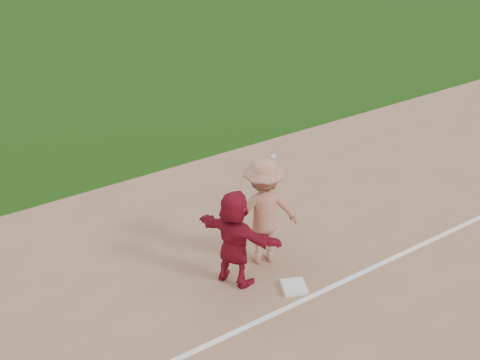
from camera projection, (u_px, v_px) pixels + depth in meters
ground at (286, 274)px, 11.09m from camera, size 160.00×160.00×0.00m
foul_line at (314, 295)px, 10.50m from camera, size 60.00×0.10×0.01m
first_base at (294, 287)px, 10.64m from camera, size 0.55×0.55×0.09m
base_runner at (235, 238)px, 10.46m from camera, size 1.15×1.76×1.82m
first_base_play at (263, 211)px, 10.99m from camera, size 1.54×1.20×2.37m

